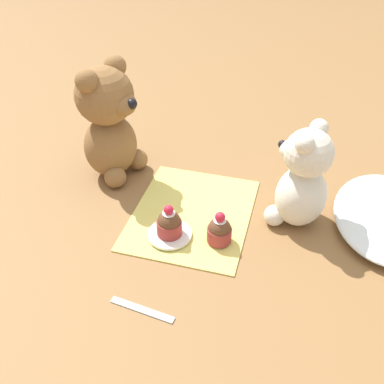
{
  "coord_description": "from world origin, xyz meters",
  "views": [
    {
      "loc": [
        0.65,
        0.18,
        0.58
      ],
      "look_at": [
        0.0,
        0.0,
        0.06
      ],
      "focal_mm": 42.0,
      "sensor_mm": 36.0,
      "label": 1
    }
  ],
  "objects_px": {
    "teddy_bear_cream": "(302,180)",
    "teaspoon": "(142,309)",
    "saucer_plate": "(170,234)",
    "teddy_bear_tan": "(109,122)",
    "cupcake_near_cream_bear": "(219,230)",
    "cupcake_near_tan_bear": "(169,224)"
  },
  "relations": [
    {
      "from": "teddy_bear_cream",
      "to": "teaspoon",
      "type": "height_order",
      "value": "teddy_bear_cream"
    },
    {
      "from": "teddy_bear_cream",
      "to": "saucer_plate",
      "type": "relative_size",
      "value": 2.51
    },
    {
      "from": "teddy_bear_cream",
      "to": "saucer_plate",
      "type": "bearing_deg",
      "value": -43.92
    },
    {
      "from": "teddy_bear_tan",
      "to": "teaspoon",
      "type": "xyz_separation_m",
      "value": [
        0.34,
        0.19,
        -0.12
      ]
    },
    {
      "from": "cupcake_near_cream_bear",
      "to": "cupcake_near_tan_bear",
      "type": "distance_m",
      "value": 0.09
    },
    {
      "from": "teddy_bear_tan",
      "to": "saucer_plate",
      "type": "height_order",
      "value": "teddy_bear_tan"
    },
    {
      "from": "teddy_bear_cream",
      "to": "cupcake_near_tan_bear",
      "type": "bearing_deg",
      "value": -43.92
    },
    {
      "from": "teaspoon",
      "to": "teddy_bear_cream",
      "type": "bearing_deg",
      "value": 60.33
    },
    {
      "from": "cupcake_near_cream_bear",
      "to": "teaspoon",
      "type": "distance_m",
      "value": 0.2
    },
    {
      "from": "cupcake_near_tan_bear",
      "to": "teaspoon",
      "type": "distance_m",
      "value": 0.17
    },
    {
      "from": "cupcake_near_cream_bear",
      "to": "teddy_bear_tan",
      "type": "bearing_deg",
      "value": -119.87
    },
    {
      "from": "saucer_plate",
      "to": "teaspoon",
      "type": "xyz_separation_m",
      "value": [
        0.17,
        0.01,
        -0.01
      ]
    },
    {
      "from": "cupcake_near_cream_bear",
      "to": "cupcake_near_tan_bear",
      "type": "bearing_deg",
      "value": -82.31
    },
    {
      "from": "saucer_plate",
      "to": "cupcake_near_tan_bear",
      "type": "distance_m",
      "value": 0.03
    },
    {
      "from": "teddy_bear_tan",
      "to": "cupcake_near_cream_bear",
      "type": "distance_m",
      "value": 0.33
    },
    {
      "from": "teddy_bear_cream",
      "to": "cupcake_near_cream_bear",
      "type": "relative_size",
      "value": 3.2
    },
    {
      "from": "saucer_plate",
      "to": "cupcake_near_tan_bear",
      "type": "bearing_deg",
      "value": 165.96
    },
    {
      "from": "teddy_bear_cream",
      "to": "cupcake_near_cream_bear",
      "type": "height_order",
      "value": "teddy_bear_cream"
    },
    {
      "from": "teddy_bear_tan",
      "to": "teaspoon",
      "type": "bearing_deg",
      "value": -135.23
    },
    {
      "from": "teddy_bear_tan",
      "to": "cupcake_near_tan_bear",
      "type": "relative_size",
      "value": 3.91
    },
    {
      "from": "cupcake_near_cream_bear",
      "to": "saucer_plate",
      "type": "relative_size",
      "value": 0.78
    },
    {
      "from": "teddy_bear_tan",
      "to": "teddy_bear_cream",
      "type": "bearing_deg",
      "value": -82.34
    }
  ]
}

